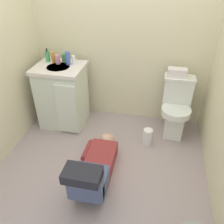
% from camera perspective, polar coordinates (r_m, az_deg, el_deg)
% --- Properties ---
extents(ground_plane, '(2.73, 3.08, 0.04)m').
position_cam_1_polar(ground_plane, '(2.69, -2.40, -12.92)').
color(ground_plane, gray).
extents(wall_back, '(2.39, 0.08, 2.40)m').
position_cam_1_polar(wall_back, '(3.00, 2.29, 19.45)').
color(wall_back, beige).
rests_on(wall_back, ground_plane).
extents(toilet, '(0.36, 0.46, 0.75)m').
position_cam_1_polar(toilet, '(3.01, 15.23, 0.93)').
color(toilet, silver).
rests_on(toilet, ground_plane).
extents(vanity_cabinet, '(0.60, 0.53, 0.82)m').
position_cam_1_polar(vanity_cabinet, '(3.14, -11.92, 4.02)').
color(vanity_cabinet, silver).
rests_on(vanity_cabinet, ground_plane).
extents(faucet, '(0.02, 0.02, 0.10)m').
position_cam_1_polar(faucet, '(3.08, -11.93, 12.69)').
color(faucet, silver).
rests_on(faucet, vanity_cabinet).
extents(person_plumber, '(0.39, 1.06, 0.52)m').
position_cam_1_polar(person_plumber, '(2.41, -4.14, -13.32)').
color(person_plumber, maroon).
rests_on(person_plumber, ground_plane).
extents(tissue_box, '(0.22, 0.11, 0.10)m').
position_cam_1_polar(tissue_box, '(2.88, 15.57, 9.24)').
color(tissue_box, silver).
rests_on(tissue_box, toilet).
extents(soap_dispenser, '(0.06, 0.06, 0.17)m').
position_cam_1_polar(soap_dispenser, '(3.13, -15.39, 12.95)').
color(soap_dispenser, '#3E9A5B').
rests_on(soap_dispenser, vanity_cabinet).
extents(bottle_amber, '(0.05, 0.05, 0.13)m').
position_cam_1_polar(bottle_amber, '(3.08, -14.16, 12.79)').
color(bottle_amber, orange).
rests_on(bottle_amber, vanity_cabinet).
extents(bottle_pink, '(0.06, 0.06, 0.11)m').
position_cam_1_polar(bottle_pink, '(3.03, -13.08, 12.35)').
color(bottle_pink, pink).
rests_on(bottle_pink, vanity_cabinet).
extents(bottle_green, '(0.05, 0.05, 0.11)m').
position_cam_1_polar(bottle_green, '(3.06, -11.53, 12.72)').
color(bottle_green, '#4C9A51').
rests_on(bottle_green, vanity_cabinet).
extents(bottle_blue, '(0.06, 0.06, 0.16)m').
position_cam_1_polar(bottle_blue, '(2.97, -10.70, 12.72)').
color(bottle_blue, '#4664BD').
rests_on(bottle_blue, vanity_cabinet).
extents(bottle_white, '(0.04, 0.04, 0.11)m').
position_cam_1_polar(bottle_white, '(2.97, -9.30, 12.33)').
color(bottle_white, white).
rests_on(bottle_white, vanity_cabinet).
extents(paper_towel_roll, '(0.11, 0.11, 0.22)m').
position_cam_1_polar(paper_towel_roll, '(2.88, 8.63, -6.07)').
color(paper_towel_roll, white).
rests_on(paper_towel_roll, ground_plane).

